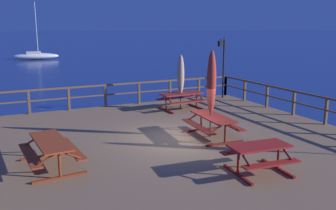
% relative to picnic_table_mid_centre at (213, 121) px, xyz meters
% --- Properties ---
extents(ground_plane, '(600.00, 600.00, 0.00)m').
position_rel_picnic_table_mid_centre_xyz_m(ground_plane, '(-1.10, 0.36, -1.34)').
color(ground_plane, navy).
extents(wooden_deck, '(12.39, 12.43, 0.78)m').
position_rel_picnic_table_mid_centre_xyz_m(wooden_deck, '(-1.10, 0.36, -0.95)').
color(wooden_deck, '#846647').
rests_on(wooden_deck, ground).
extents(railing_waterside_far, '(12.19, 0.10, 1.09)m').
position_rel_picnic_table_mid_centre_xyz_m(railing_waterside_far, '(-1.10, 6.43, 0.18)').
color(railing_waterside_far, brown).
rests_on(railing_waterside_far, wooden_deck).
extents(railing_side_right, '(0.10, 12.23, 1.09)m').
position_rel_picnic_table_mid_centre_xyz_m(railing_side_right, '(4.94, 0.36, 0.18)').
color(railing_side_right, brown).
rests_on(railing_side_right, wooden_deck).
extents(picnic_table_mid_centre, '(1.56, 2.22, 0.78)m').
position_rel_picnic_table_mid_centre_xyz_m(picnic_table_mid_centre, '(0.00, 0.00, 0.00)').
color(picnic_table_mid_centre, maroon).
rests_on(picnic_table_mid_centre, wooden_deck).
extents(picnic_table_back_right, '(1.72, 1.54, 0.78)m').
position_rel_picnic_table_mid_centre_xyz_m(picnic_table_back_right, '(-0.62, -3.24, -0.02)').
color(picnic_table_back_right, maroon).
rests_on(picnic_table_back_right, wooden_deck).
extents(picnic_table_back_left, '(2.05, 1.48, 0.78)m').
position_rel_picnic_table_mid_centre_xyz_m(picnic_table_back_left, '(1.09, 4.37, -0.00)').
color(picnic_table_back_left, maroon).
rests_on(picnic_table_back_left, wooden_deck).
extents(picnic_table_front_left, '(1.54, 2.27, 0.78)m').
position_rel_picnic_table_mid_centre_xyz_m(picnic_table_front_left, '(-5.50, -0.45, 0.00)').
color(picnic_table_front_left, '#993819').
rests_on(picnic_table_front_left, wooden_deck).
extents(patio_umbrella_tall_front, '(0.32, 0.32, 3.02)m').
position_rel_picnic_table_mid_centre_xyz_m(patio_umbrella_tall_front, '(-0.05, 0.07, 1.36)').
color(patio_umbrella_tall_front, '#4C3828').
rests_on(patio_umbrella_tall_front, wooden_deck).
extents(patio_umbrella_short_mid, '(0.32, 0.32, 2.52)m').
position_rel_picnic_table_mid_centre_xyz_m(patio_umbrella_short_mid, '(1.07, 4.44, 1.04)').
color(patio_umbrella_short_mid, '#4C3828').
rests_on(patio_umbrella_short_mid, wooden_deck).
extents(lamp_post_hooked, '(0.60, 0.46, 3.20)m').
position_rel_picnic_table_mid_centre_xyz_m(lamp_post_hooked, '(4.23, 5.77, 1.55)').
color(lamp_post_hooked, black).
rests_on(lamp_post_hooked, wooden_deck).
extents(sailboat_distant, '(6.19, 2.62, 7.72)m').
position_rel_picnic_table_mid_centre_xyz_m(sailboat_distant, '(-1.09, 43.36, -0.83)').
color(sailboat_distant, white).
rests_on(sailboat_distant, ground).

